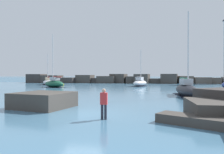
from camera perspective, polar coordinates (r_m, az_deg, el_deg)
The scene contains 10 objects.
ground_plane at distance 13.47m, azimuth -7.91°, elevation -9.36°, with size 600.00×600.00×0.00m, color teal.
open_sea_beyond at distance 121.27m, azimuth 6.37°, elevation -0.51°, with size 400.00×116.00×0.01m.
breakwater_jetty at distance 61.15m, azimuth 5.35°, elevation -0.60°, with size 62.31×7.14×2.58m.
foreground_rocks at distance 12.87m, azimuth 9.57°, elevation -7.43°, with size 20.08×8.93×1.45m.
sailboat_moored_0 at distance 53.67m, azimuth -16.39°, elevation -1.23°, with size 5.80×8.23×7.24m.
sailboat_moored_1 at distance 41.89m, azimuth -14.88°, elevation -1.61°, with size 5.64×4.96×9.84m.
sailboat_moored_3 at distance 25.17m, azimuth 18.91°, elevation -3.11°, with size 2.09×7.80×9.06m.
sailboat_moored_4 at distance 44.87m, azimuth 7.35°, elevation -1.48°, with size 3.75×5.70×7.44m.
mooring_buoy_orange_near at distance 46.70m, azimuth -12.78°, elevation -1.92°, with size 0.58×0.58×0.78m.
person_on_rocks at distance 11.41m, azimuth -2.16°, elevation -6.64°, with size 0.36×0.22×1.61m.
Camera 1 is at (3.66, -12.75, 2.33)m, focal length 35.00 mm.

